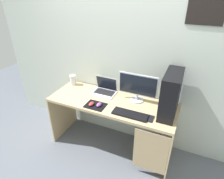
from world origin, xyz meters
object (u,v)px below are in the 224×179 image
Objects in this scene: mouse_right at (91,104)px; cell_phone at (150,119)px; speaker at (73,80)px; mouse_left at (99,105)px; keyboard at (130,114)px; pc_tower at (171,94)px; monitor at (138,87)px; laptop at (105,90)px.

cell_phone is at bearing 2.24° from mouse_right.
mouse_right is 0.75m from cell_phone.
mouse_left is at bearing -30.08° from speaker.
keyboard is 4.38× the size of mouse_left.
pc_tower is at bearing 51.41° from cell_phone.
speaker is at bearing 177.29° from monitor.
mouse_left is at bearing 177.26° from keyboard.
keyboard is (0.50, -0.36, -0.03)m from laptop.
monitor reaches higher than mouse_left.
monitor is 1.58× the size of laptop.
mouse_right is (-0.51, -0.01, 0.01)m from keyboard.
keyboard is at bearing 0.56° from mouse_right.
mouse_left is 0.10m from mouse_right.
pc_tower is 1.23× the size of keyboard.
cell_phone is (0.74, -0.33, -0.04)m from laptop.
laptop is 0.35m from mouse_left.
mouse_right is at bearing -179.44° from keyboard.
cell_phone is at bearing 0.38° from mouse_left.
mouse_right is (-0.91, -0.23, -0.24)m from pc_tower.
monitor is at bearing 94.48° from keyboard.
pc_tower is 1.46m from speaker.
cell_phone is (0.65, 0.00, -0.02)m from mouse_left.
pc_tower is at bearing 14.03° from mouse_left.
monitor reaches higher than mouse_right.
pc_tower is 0.93m from laptop.
cell_phone is at bearing 5.89° from keyboard.
mouse_left is (-0.81, -0.20, -0.24)m from pc_tower.
mouse_right is at bearing -36.08° from speaker.
mouse_left is (-0.42, 0.02, 0.01)m from keyboard.
laptop is at bearing -2.81° from speaker.
keyboard is at bearing -150.51° from pc_tower.
pc_tower is at bearing 14.11° from mouse_right.
speaker is at bearing 173.60° from pc_tower.
mouse_right is (-0.01, -0.36, -0.02)m from laptop.
pc_tower reaches higher than mouse_right.
monitor is 0.62m from mouse_right.
mouse_right is 0.74× the size of cell_phone.
monitor reaches higher than speaker.
speaker is at bearing 143.92° from mouse_right.
mouse_left is at bearing -76.37° from laptop.
monitor is at bearing 130.02° from cell_phone.
keyboard is 3.23× the size of cell_phone.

